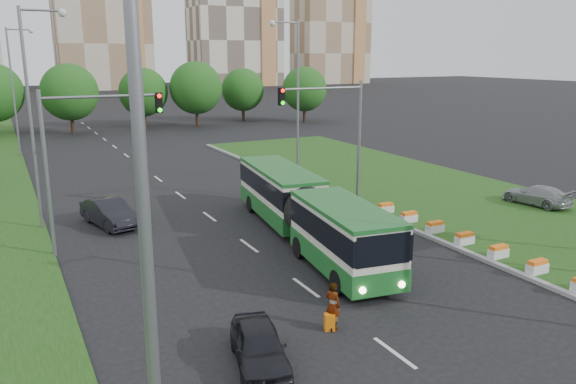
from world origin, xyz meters
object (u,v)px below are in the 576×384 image
car_left_far (109,213)px  shopping_trolley (329,322)px  traffic_mast_left (81,145)px  pedestrian (333,305)px  traffic_mast_median (338,125)px  car_median (537,195)px  articulated_bus (303,210)px  car_left_near (259,346)px

car_left_far → shopping_trolley: car_left_far is taller
traffic_mast_left → car_left_far: bearing=66.3°
pedestrian → shopping_trolley: pedestrian is taller
traffic_mast_left → shopping_trolley: size_ratio=13.08×
car_left_far → pedestrian: bearing=-88.1°
traffic_mast_median → car_median: bearing=-25.3°
traffic_mast_median → shopping_trolley: (-8.86, -13.66, -5.05)m
car_left_far → car_median: 26.53m
articulated_bus → shopping_trolley: (-3.91, -9.06, -1.38)m
traffic_mast_median → articulated_bus: bearing=-137.1°
pedestrian → car_median: bearing=-89.3°
pedestrian → articulated_bus: bearing=-43.4°
articulated_bus → car_left_far: size_ratio=3.55×
articulated_bus → car_median: articulated_bus is taller
traffic_mast_left → articulated_bus: bearing=-19.5°
traffic_mast_median → shopping_trolley: size_ratio=13.08×
traffic_mast_median → articulated_bus: size_ratio=0.48×
car_median → pedestrian: pedestrian is taller
traffic_mast_median → car_left_near: bearing=-129.4°
traffic_mast_left → car_left_near: traffic_mast_left is taller
articulated_bus → car_left_near: articulated_bus is taller
pedestrian → traffic_mast_left: bearing=6.5°
articulated_bus → pedestrian: (-3.72, -8.96, -0.81)m
traffic_mast_median → car_median: (11.70, -5.52, -4.57)m
car_median → pedestrian: bearing=13.6°
traffic_mast_median → pedestrian: 16.71m
traffic_mast_median → articulated_bus: (-4.95, -4.61, -3.67)m
car_left_far → shopping_trolley: size_ratio=7.66×
shopping_trolley → traffic_mast_median: bearing=75.1°
car_left_near → car_median: (23.75, 9.12, 0.12)m
traffic_mast_left → car_left_far: 6.22m
car_left_near → car_left_far: (-1.42, 17.50, 0.11)m
car_left_near → car_median: 25.44m
articulated_bus → traffic_mast_left: bearing=168.6°
traffic_mast_left → car_left_far: size_ratio=1.71×
traffic_mast_left → pedestrian: (6.49, -12.56, -4.48)m
car_left_near → shopping_trolley: car_left_near is taller
articulated_bus → car_left_far: articulated_bus is taller
traffic_mast_median → shopping_trolley: 17.05m
car_left_far → car_left_near: bearing=-99.7°
car_left_far → pedestrian: pedestrian is taller
traffic_mast_median → shopping_trolley: bearing=-123.0°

